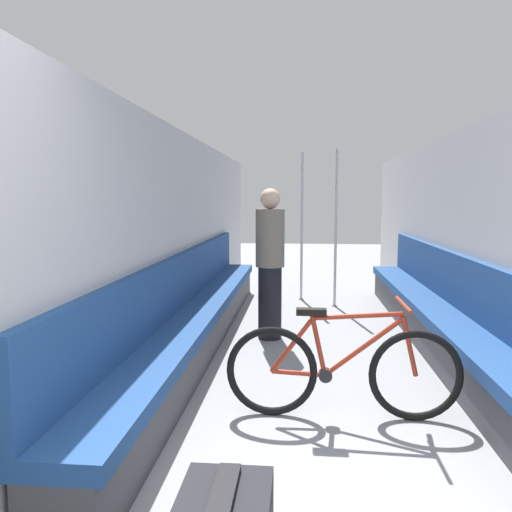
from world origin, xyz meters
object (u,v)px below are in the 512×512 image
at_px(bicycle, 342,370).
at_px(grab_pole_far, 336,231).
at_px(bench_seat_row_right, 444,322).
at_px(bench_seat_row_left, 198,317).
at_px(passenger_standing, 270,262).
at_px(grab_pole_near, 302,229).

height_order(bicycle, grab_pole_far, grab_pole_far).
bearing_deg(bench_seat_row_right, bench_seat_row_left, 180.00).
bearing_deg(bench_seat_row_left, bench_seat_row_right, 0.00).
distance_m(bicycle, passenger_standing, 2.03).
bearing_deg(grab_pole_far, bench_seat_row_left, -125.95).
height_order(grab_pole_far, passenger_standing, grab_pole_far).
bearing_deg(bench_seat_row_right, grab_pole_far, 113.64).
bearing_deg(bench_seat_row_left, grab_pole_far, 54.05).
bearing_deg(passenger_standing, grab_pole_far, 15.87).
xyz_separation_m(bench_seat_row_right, bicycle, (-1.07, -1.49, 0.03)).
bearing_deg(bench_seat_row_right, passenger_standing, 167.10).
relative_size(grab_pole_near, grab_pole_far, 1.00).
xyz_separation_m(bench_seat_row_left, grab_pole_near, (1.02, 2.45, 0.73)).
bearing_deg(grab_pole_near, bench_seat_row_left, -112.59).
relative_size(bicycle, grab_pole_near, 0.74).
xyz_separation_m(bench_seat_row_right, passenger_standing, (-1.68, 0.38, 0.50)).
distance_m(bicycle, grab_pole_far, 3.60).
relative_size(bench_seat_row_left, passenger_standing, 3.78).
distance_m(bench_seat_row_right, passenger_standing, 1.79).
xyz_separation_m(bicycle, grab_pole_far, (0.18, 3.53, 0.70)).
relative_size(bench_seat_row_left, bench_seat_row_right, 1.00).
bearing_deg(passenger_standing, bench_seat_row_right, -61.63).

